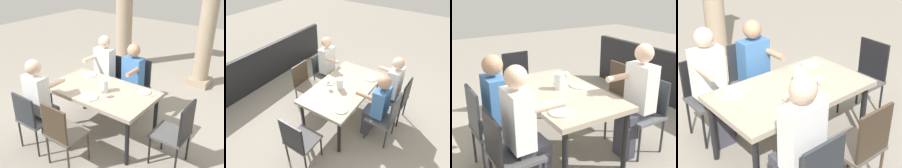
% 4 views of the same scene
% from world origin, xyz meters
% --- Properties ---
extents(ground_plane, '(16.00, 16.00, 0.00)m').
position_xyz_m(ground_plane, '(0.00, 0.00, 0.00)').
color(ground_plane, gray).
extents(dining_table, '(1.62, 0.93, 0.76)m').
position_xyz_m(dining_table, '(0.00, 0.00, 0.70)').
color(dining_table, tan).
rests_on(dining_table, ground).
extents(chair_west_north, '(0.44, 0.44, 0.92)m').
position_xyz_m(chair_west_north, '(-0.54, 0.88, 0.54)').
color(chair_west_north, '#4F4F50').
rests_on(chair_west_north, ground).
extents(chair_west_south, '(0.44, 0.44, 0.90)m').
position_xyz_m(chair_west_south, '(-0.54, -0.88, 0.53)').
color(chair_west_south, '#5B5E61').
rests_on(chair_west_south, ground).
extents(chair_mid_north, '(0.44, 0.44, 0.97)m').
position_xyz_m(chair_mid_north, '(0.06, 0.89, 0.56)').
color(chair_mid_north, '#5B5E61').
rests_on(chair_mid_north, ground).
extents(chair_mid_south, '(0.44, 0.44, 0.94)m').
position_xyz_m(chair_mid_south, '(0.06, -0.89, 0.54)').
color(chair_mid_south, '#6A6158').
rests_on(chair_mid_south, ground).
extents(chair_head_east, '(0.44, 0.44, 0.96)m').
position_xyz_m(chair_head_east, '(1.24, 0.00, 0.54)').
color(chair_head_east, '#4F4F50').
rests_on(chair_head_east, ground).
extents(diner_woman_green, '(0.35, 0.50, 1.35)m').
position_xyz_m(diner_woman_green, '(-0.53, -0.70, 0.72)').
color(diner_woman_green, '#3F3F4C').
rests_on(diner_woman_green, ground).
extents(diner_man_white, '(0.35, 0.49, 1.33)m').
position_xyz_m(diner_man_white, '(-0.54, 0.70, 0.71)').
color(diner_man_white, '#3F3F4C').
rests_on(diner_man_white, ground).
extents(diner_guest_third, '(0.35, 0.50, 1.30)m').
position_xyz_m(diner_guest_third, '(0.07, 0.70, 0.70)').
color(diner_guest_third, '#3F3F4C').
rests_on(diner_guest_third, ground).
extents(patio_railing, '(4.02, 0.10, 0.90)m').
position_xyz_m(patio_railing, '(0.00, -2.26, 0.45)').
color(patio_railing, black).
rests_on(patio_railing, ground).
extents(plate_0, '(0.26, 0.26, 0.02)m').
position_xyz_m(plate_0, '(-0.51, 0.29, 0.77)').
color(plate_0, silver).
rests_on(plate_0, dining_table).
extents(fork_0, '(0.02, 0.17, 0.01)m').
position_xyz_m(fork_0, '(-0.66, 0.29, 0.77)').
color(fork_0, silver).
rests_on(fork_0, dining_table).
extents(spoon_0, '(0.03, 0.17, 0.01)m').
position_xyz_m(spoon_0, '(-0.36, 0.29, 0.77)').
color(spoon_0, silver).
rests_on(spoon_0, dining_table).
extents(plate_1, '(0.26, 0.26, 0.02)m').
position_xyz_m(plate_1, '(0.02, -0.30, 0.77)').
color(plate_1, silver).
rests_on(plate_1, dining_table).
extents(wine_glass_1, '(0.08, 0.08, 0.16)m').
position_xyz_m(wine_glass_1, '(0.18, -0.20, 0.88)').
color(wine_glass_1, white).
rests_on(wine_glass_1, dining_table).
extents(fork_1, '(0.03, 0.17, 0.01)m').
position_xyz_m(fork_1, '(-0.13, -0.30, 0.77)').
color(fork_1, silver).
rests_on(fork_1, dining_table).
extents(spoon_1, '(0.03, 0.17, 0.01)m').
position_xyz_m(spoon_1, '(0.17, -0.30, 0.77)').
color(spoon_1, silver).
rests_on(spoon_1, dining_table).
extents(plate_2, '(0.22, 0.22, 0.02)m').
position_xyz_m(plate_2, '(0.55, 0.30, 0.77)').
color(plate_2, silver).
rests_on(plate_2, dining_table).
extents(fork_2, '(0.03, 0.17, 0.01)m').
position_xyz_m(fork_2, '(0.40, 0.30, 0.77)').
color(fork_2, silver).
rests_on(fork_2, dining_table).
extents(spoon_2, '(0.03, 0.17, 0.01)m').
position_xyz_m(spoon_2, '(0.70, 0.30, 0.77)').
color(spoon_2, silver).
rests_on(spoon_2, dining_table).
extents(water_pitcher, '(0.12, 0.12, 0.19)m').
position_xyz_m(water_pitcher, '(0.07, -0.03, 0.85)').
color(water_pitcher, white).
rests_on(water_pitcher, dining_table).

